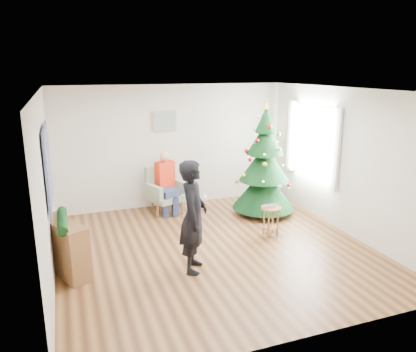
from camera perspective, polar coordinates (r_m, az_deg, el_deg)
name	(u,v)px	position (r m, az deg, el deg)	size (l,w,h in m)	color
floor	(215,249)	(6.86, 0.93, -10.21)	(5.00, 5.00, 0.00)	brown
ceiling	(215,90)	(6.22, 1.04, 12.02)	(5.00, 5.00, 0.00)	white
wall_back	(174,146)	(8.75, -4.87, 4.22)	(5.00, 5.00, 0.00)	silver
wall_front	(302,231)	(4.30, 13.04, -7.54)	(5.00, 5.00, 0.00)	silver
wall_left	(46,189)	(6.03, -21.81, -1.70)	(5.00, 5.00, 0.00)	silver
wall_right	(345,162)	(7.65, 18.77, 1.93)	(5.00, 5.00, 0.00)	silver
window_panel	(313,142)	(8.39, 14.50, 4.72)	(0.04, 1.30, 1.40)	white
curtains	(311,142)	(8.37, 14.33, 4.71)	(0.05, 1.75, 1.50)	white
christmas_tree	(264,165)	(8.27, 7.93, 1.59)	(1.27, 1.27, 2.29)	#3F2816
stool	(271,221)	(7.35, 8.81, -6.29)	(0.36, 0.36, 0.54)	brown
laptop	(271,207)	(7.26, 8.90, -4.26)	(0.30, 0.19, 0.02)	silver
armchair	(165,196)	(8.49, -6.03, -2.75)	(0.84, 0.82, 0.97)	gray
seated_person	(166,182)	(8.36, -5.86, -0.91)	(0.48, 0.62, 1.27)	navy
standing_man	(193,217)	(5.89, -2.08, -5.72)	(0.61, 0.40, 1.68)	black
game_controller	(206,197)	(5.83, -0.34, -3.04)	(0.04, 0.13, 0.04)	white
console	(65,248)	(6.30, -19.47, -9.50)	(0.30, 1.00, 0.80)	brown
garland	(62,221)	(6.15, -19.80, -5.92)	(0.14, 0.14, 0.90)	black
tapestry	(48,166)	(6.26, -21.61, 1.27)	(0.03, 1.50, 1.15)	black
framed_picture	(164,121)	(8.58, -6.19, 7.69)	(0.52, 0.05, 0.42)	tan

